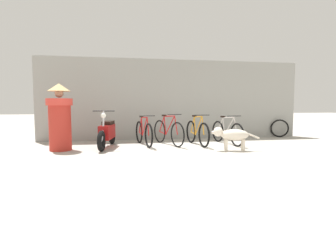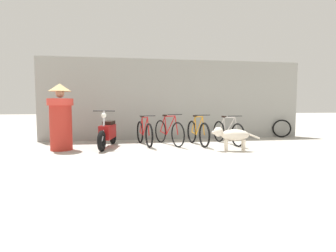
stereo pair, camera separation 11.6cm
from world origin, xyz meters
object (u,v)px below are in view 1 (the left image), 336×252
Objects in this scene: bicycle_1 at (168,132)px; spare_tire_left at (280,128)px; bicycle_0 at (144,133)px; bicycle_2 at (197,133)px; bicycle_3 at (227,132)px; motorcycle at (107,133)px; person_in_robes at (60,117)px; stray_dog at (231,135)px.

spare_tire_left is (4.38, 1.11, -0.05)m from bicycle_1.
bicycle_0 is 1.58m from bicycle_2.
bicycle_1 reaches higher than bicycle_2.
bicycle_0 is at bearing -103.62° from bicycle_3.
bicycle_2 is at bearing -97.14° from bicycle_3.
spare_tire_left is at bearing 90.60° from bicycle_0.
bicycle_2 is 0.90× the size of motorcycle.
person_in_robes reaches higher than bicycle_3.
bicycle_2 is at bearing 99.62° from motorcycle.
spare_tire_left is (7.33, 1.56, -0.55)m from person_in_robes.
bicycle_0 is 0.96× the size of person_in_robes.
motorcycle is at bearing -98.90° from bicycle_3.
bicycle_3 is 0.99× the size of person_in_robes.
spare_tire_left is (6.14, 1.31, -0.08)m from motorcycle.
bicycle_3 is at bearing 65.04° from bicycle_1.
bicycle_0 is 2.54m from stray_dog.
motorcycle is 1.50× the size of stray_dog.
bicycle_0 is 2.33m from person_in_robes.
bicycle_2 reaches higher than bicycle_0.
person_in_robes is at bearing -93.28° from bicycle_2.
bicycle_2 reaches higher than spare_tire_left.
person_in_robes is at bearing -167.96° from spare_tire_left.
bicycle_3 is at bearing -95.02° from stray_dog.
bicycle_2 is (1.57, -0.22, 0.01)m from bicycle_0.
stray_dog is 0.70× the size of person_in_robes.
person_in_robes is at bearing -95.95° from bicycle_3.
bicycle_2 is 3.77m from spare_tire_left.
spare_tire_left is at bearing 84.30° from bicycle_1.
bicycle_3 reaches higher than stray_dog.
stray_dog is (2.17, -1.32, 0.05)m from bicycle_0.
motorcycle is at bearing -168.00° from spare_tire_left.
person_in_robes is at bearing -68.09° from motorcycle.
bicycle_2 is (0.84, -0.20, -0.01)m from bicycle_1.
bicycle_2 is at bearing -49.38° from stray_dog.
motorcycle is 2.79× the size of spare_tire_left.
bicycle_3 is at bearing 85.23° from bicycle_2.
stray_dog is at bearing -26.54° from bicycle_3.
bicycle_2 is at bearing 70.60° from bicycle_0.
person_in_robes reaches higher than bicycle_1.
bicycle_3 is 1.19m from stray_dog.
person_in_robes is (-1.18, -0.26, 0.48)m from motorcycle.
bicycle_2 reaches higher than stray_dog.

